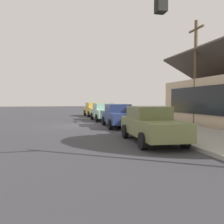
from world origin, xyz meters
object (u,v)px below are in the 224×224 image
object	(u,v)px
car_mustard	(94,109)
utility_pole_wooden	(195,71)
car_seafoam	(103,112)
car_olive	(151,124)
fire_hydrant_red	(121,115)
traffic_light_main	(217,36)
car_navy	(119,115)

from	to	relation	value
car_mustard	utility_pole_wooden	bearing A→B (deg)	21.63
car_seafoam	car_olive	size ratio (longest dim) A/B	0.97
utility_pole_wooden	fire_hydrant_red	distance (m)	7.64
car_olive	traffic_light_main	world-z (taller)	traffic_light_main
car_seafoam	car_mustard	bearing A→B (deg)	179.24
car_olive	utility_pole_wooden	distance (m)	8.52
car_seafoam	fire_hydrant_red	xyz separation A→B (m)	(0.88, 1.50, -0.32)
car_seafoam	car_navy	world-z (taller)	same
car_mustard	car_navy	world-z (taller)	same
car_mustard	traffic_light_main	bearing A→B (deg)	-2.60
utility_pole_wooden	traffic_light_main	bearing A→B (deg)	-28.84
car_olive	utility_pole_wooden	world-z (taller)	utility_pole_wooden
car_mustard	fire_hydrant_red	size ratio (longest dim) A/B	6.93
car_seafoam	utility_pole_wooden	bearing A→B (deg)	40.10
traffic_light_main	utility_pole_wooden	xyz separation A→B (m)	(-10.28, 5.66, 0.44)
car_seafoam	car_navy	bearing A→B (deg)	-0.35
traffic_light_main	car_olive	bearing A→B (deg)	179.19
car_navy	car_olive	size ratio (longest dim) A/B	0.92
car_seafoam	car_olive	world-z (taller)	same
car_mustard	car_seafoam	world-z (taller)	same
car_mustard	traffic_light_main	world-z (taller)	traffic_light_main
car_mustard	car_navy	size ratio (longest dim) A/B	1.11
car_navy	car_olive	distance (m)	6.34
car_mustard	car_seafoam	distance (m)	6.03
car_mustard	car_navy	xyz separation A→B (m)	(11.73, -0.00, -0.00)
car_seafoam	traffic_light_main	size ratio (longest dim) A/B	0.90
car_olive	utility_pole_wooden	size ratio (longest dim) A/B	0.64
car_navy	car_mustard	bearing A→B (deg)	-178.39
car_olive	fire_hydrant_red	world-z (taller)	car_olive
car_navy	utility_pole_wooden	distance (m)	6.34
traffic_light_main	car_mustard	bearing A→B (deg)	179.54
traffic_light_main	fire_hydrant_red	distance (m)	16.17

